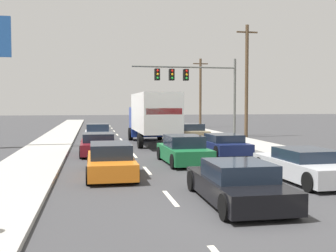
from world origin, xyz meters
TOP-DOWN VIEW (x-y plane):
  - ground_plane at (0.00, 25.00)m, footprint 140.00×140.00m
  - sidewalk_right at (6.64, 20.00)m, footprint 2.77×80.00m
  - sidewalk_left at (-6.64, 20.00)m, footprint 2.77×80.00m
  - lane_markings at (0.00, 19.22)m, footprint 3.54×57.00m
  - car_white at (-3.53, 19.70)m, footprint 1.88×4.05m
  - car_maroon at (-3.60, 12.42)m, footprint 1.95×4.15m
  - car_orange at (-3.24, 5.81)m, footprint 1.82×4.61m
  - box_truck at (0.13, 17.38)m, footprint 2.62×8.83m
  - car_green at (0.23, 8.36)m, footprint 1.96×4.12m
  - car_black at (0.03, 0.88)m, footprint 1.99×4.43m
  - car_tan at (3.28, 19.51)m, footprint 2.06×4.52m
  - car_navy at (3.16, 11.32)m, footprint 2.02×4.13m
  - car_silver at (3.54, 3.47)m, footprint 2.06×4.68m
  - traffic_signal_mast at (4.10, 23.34)m, footprint 8.99×0.69m
  - utility_pole_mid at (8.72, 21.97)m, footprint 1.80×0.28m
  - utility_pole_far at (8.74, 36.46)m, footprint 1.80×0.28m

SIDE VIEW (x-z plane):
  - ground_plane at x=0.00m, z-range 0.00..0.00m
  - lane_markings at x=0.00m, z-range 0.00..0.01m
  - sidewalk_right at x=6.64m, z-range 0.00..0.14m
  - sidewalk_left at x=-6.64m, z-range 0.00..0.14m
  - car_navy at x=3.16m, z-range -0.03..1.08m
  - car_black at x=0.03m, z-range -0.05..1.11m
  - car_silver at x=3.54m, z-range -0.04..1.12m
  - car_maroon at x=-3.60m, z-range -0.04..1.13m
  - car_orange at x=-3.24m, z-range -0.05..1.20m
  - car_green at x=0.23m, z-range -0.06..1.25m
  - car_tan at x=3.28m, z-range -0.06..1.25m
  - car_white at x=-3.53m, z-range -0.06..1.28m
  - box_truck at x=0.13m, z-range 0.28..3.74m
  - utility_pole_far at x=8.74m, z-range 0.14..8.26m
  - utility_pole_mid at x=8.72m, z-range 0.14..9.42m
  - traffic_signal_mast at x=4.10m, z-range 1.55..8.19m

